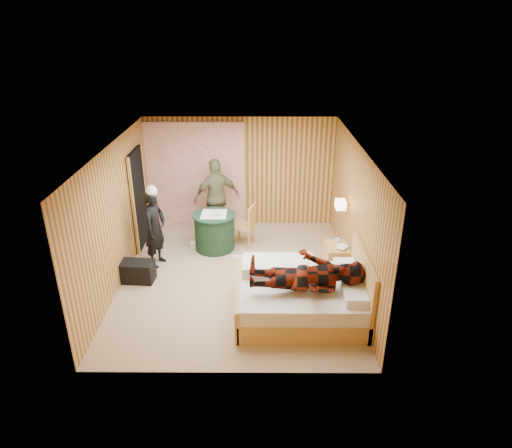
{
  "coord_description": "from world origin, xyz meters",
  "views": [
    {
      "loc": [
        0.41,
        -7.35,
        4.45
      ],
      "look_at": [
        0.36,
        0.12,
        1.05
      ],
      "focal_mm": 32.0,
      "sensor_mm": 36.0,
      "label": 1
    }
  ],
  "objects_px": {
    "bed": "(302,296)",
    "duffel_bag": "(135,271)",
    "chair_near": "(247,223)",
    "woman_standing": "(155,228)",
    "man_at_table": "(217,197)",
    "man_on_bed": "(307,268)",
    "round_table": "(215,231)",
    "wall_lamp": "(341,204)",
    "chair_far": "(216,212)",
    "nightstand": "(337,259)"
  },
  "relations": [
    {
      "from": "duffel_bag",
      "to": "nightstand",
      "type": "bearing_deg",
      "value": 9.26
    },
    {
      "from": "woman_standing",
      "to": "man_at_table",
      "type": "distance_m",
      "value": 1.78
    },
    {
      "from": "wall_lamp",
      "to": "woman_standing",
      "type": "height_order",
      "value": "woman_standing"
    },
    {
      "from": "woman_standing",
      "to": "chair_far",
      "type": "bearing_deg",
      "value": -20.35
    },
    {
      "from": "wall_lamp",
      "to": "round_table",
      "type": "relative_size",
      "value": 0.29
    },
    {
      "from": "nightstand",
      "to": "woman_standing",
      "type": "xyz_separation_m",
      "value": [
        -3.45,
        0.33,
        0.48
      ]
    },
    {
      "from": "nightstand",
      "to": "bed",
      "type": "bearing_deg",
      "value": -120.48
    },
    {
      "from": "man_on_bed",
      "to": "nightstand",
      "type": "bearing_deg",
      "value": 64.27
    },
    {
      "from": "woman_standing",
      "to": "man_on_bed",
      "type": "distance_m",
      "value": 3.29
    },
    {
      "from": "wall_lamp",
      "to": "chair_far",
      "type": "height_order",
      "value": "wall_lamp"
    },
    {
      "from": "woman_standing",
      "to": "man_on_bed",
      "type": "relative_size",
      "value": 0.88
    },
    {
      "from": "wall_lamp",
      "to": "chair_far",
      "type": "relative_size",
      "value": 0.28
    },
    {
      "from": "round_table",
      "to": "man_on_bed",
      "type": "height_order",
      "value": "man_on_bed"
    },
    {
      "from": "chair_near",
      "to": "woman_standing",
      "type": "height_order",
      "value": "woman_standing"
    },
    {
      "from": "chair_far",
      "to": "man_on_bed",
      "type": "relative_size",
      "value": 0.53
    },
    {
      "from": "nightstand",
      "to": "round_table",
      "type": "bearing_deg",
      "value": 156.97
    },
    {
      "from": "man_on_bed",
      "to": "duffel_bag",
      "type": "bearing_deg",
      "value": 157.87
    },
    {
      "from": "chair_far",
      "to": "woman_standing",
      "type": "distance_m",
      "value": 1.74
    },
    {
      "from": "woman_standing",
      "to": "wall_lamp",
      "type": "bearing_deg",
      "value": -74.38
    },
    {
      "from": "nightstand",
      "to": "man_on_bed",
      "type": "xyz_separation_m",
      "value": [
        -0.73,
        -1.52,
        0.69
      ]
    },
    {
      "from": "man_on_bed",
      "to": "man_at_table",
      "type": "bearing_deg",
      "value": 116.84
    },
    {
      "from": "wall_lamp",
      "to": "chair_far",
      "type": "distance_m",
      "value": 2.94
    },
    {
      "from": "chair_far",
      "to": "chair_near",
      "type": "bearing_deg",
      "value": -56.6
    },
    {
      "from": "bed",
      "to": "nightstand",
      "type": "relative_size",
      "value": 3.44
    },
    {
      "from": "round_table",
      "to": "wall_lamp",
      "type": "bearing_deg",
      "value": -17.19
    },
    {
      "from": "chair_near",
      "to": "man_on_bed",
      "type": "relative_size",
      "value": 0.51
    },
    {
      "from": "wall_lamp",
      "to": "duffel_bag",
      "type": "distance_m",
      "value": 3.97
    },
    {
      "from": "woman_standing",
      "to": "man_at_table",
      "type": "height_order",
      "value": "man_at_table"
    },
    {
      "from": "woman_standing",
      "to": "duffel_bag",
      "type": "bearing_deg",
      "value": 172.48
    },
    {
      "from": "chair_far",
      "to": "duffel_bag",
      "type": "relative_size",
      "value": 1.37
    },
    {
      "from": "bed",
      "to": "duffel_bag",
      "type": "bearing_deg",
      "value": 161.56
    },
    {
      "from": "bed",
      "to": "chair_near",
      "type": "relative_size",
      "value": 2.27
    },
    {
      "from": "wall_lamp",
      "to": "woman_standing",
      "type": "distance_m",
      "value": 3.53
    },
    {
      "from": "wall_lamp",
      "to": "man_on_bed",
      "type": "distance_m",
      "value": 1.96
    },
    {
      "from": "wall_lamp",
      "to": "duffel_bag",
      "type": "bearing_deg",
      "value": -171.59
    },
    {
      "from": "chair_near",
      "to": "man_at_table",
      "type": "bearing_deg",
      "value": -113.61
    },
    {
      "from": "chair_near",
      "to": "man_on_bed",
      "type": "distance_m",
      "value": 2.88
    },
    {
      "from": "wall_lamp",
      "to": "man_at_table",
      "type": "xyz_separation_m",
      "value": [
        -2.43,
        1.49,
        -0.44
      ]
    },
    {
      "from": "chair_near",
      "to": "duffel_bag",
      "type": "relative_size",
      "value": 1.33
    },
    {
      "from": "round_table",
      "to": "chair_near",
      "type": "xyz_separation_m",
      "value": [
        0.67,
        0.14,
        0.13
      ]
    },
    {
      "from": "nightstand",
      "to": "woman_standing",
      "type": "height_order",
      "value": "woman_standing"
    },
    {
      "from": "nightstand",
      "to": "man_on_bed",
      "type": "height_order",
      "value": "man_on_bed"
    },
    {
      "from": "bed",
      "to": "nightstand",
      "type": "height_order",
      "value": "bed"
    },
    {
      "from": "chair_far",
      "to": "wall_lamp",
      "type": "bearing_deg",
      "value": -48.86
    },
    {
      "from": "bed",
      "to": "chair_near",
      "type": "distance_m",
      "value": 2.63
    },
    {
      "from": "wall_lamp",
      "to": "round_table",
      "type": "height_order",
      "value": "wall_lamp"
    },
    {
      "from": "bed",
      "to": "duffel_bag",
      "type": "distance_m",
      "value": 3.14
    },
    {
      "from": "nightstand",
      "to": "duffel_bag",
      "type": "bearing_deg",
      "value": -175.47
    },
    {
      "from": "man_at_table",
      "to": "man_on_bed",
      "type": "xyz_separation_m",
      "value": [
        1.65,
        -3.27,
        0.12
      ]
    },
    {
      "from": "man_at_table",
      "to": "bed",
      "type": "bearing_deg",
      "value": 95.79
    }
  ]
}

